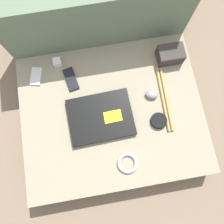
# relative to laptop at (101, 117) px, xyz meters

# --- Properties ---
(ground_plane) EXTENTS (8.00, 8.00, 0.00)m
(ground_plane) POSITION_rel_laptop_xyz_m (0.06, 0.02, -0.17)
(ground_plane) COLOR #7A6651
(couch_seat) EXTENTS (0.95, 0.78, 0.15)m
(couch_seat) POSITION_rel_laptop_xyz_m (0.06, 0.02, -0.09)
(couch_seat) COLOR gray
(couch_seat) RESTS_ON ground_plane
(couch_backrest) EXTENTS (0.95, 0.20, 0.49)m
(couch_backrest) POSITION_rel_laptop_xyz_m (0.06, 0.50, 0.08)
(couch_backrest) COLOR #60755B
(couch_backrest) RESTS_ON ground_plane
(laptop) EXTENTS (0.33, 0.26, 0.03)m
(laptop) POSITION_rel_laptop_xyz_m (0.00, 0.00, 0.00)
(laptop) COLOR black
(laptop) RESTS_ON couch_seat
(computer_mouse) EXTENTS (0.08, 0.07, 0.03)m
(computer_mouse) POSITION_rel_laptop_xyz_m (0.28, 0.07, 0.00)
(computer_mouse) COLOR gray
(computer_mouse) RESTS_ON couch_seat
(speaker_puck) EXTENTS (0.09, 0.09, 0.02)m
(speaker_puck) POSITION_rel_laptop_xyz_m (0.29, -0.07, -0.00)
(speaker_puck) COLOR black
(speaker_puck) RESTS_ON couch_seat
(phone_silver) EXTENTS (0.08, 0.11, 0.01)m
(phone_silver) POSITION_rel_laptop_xyz_m (-0.31, 0.28, -0.01)
(phone_silver) COLOR silver
(phone_silver) RESTS_ON couch_seat
(phone_black) EXTENTS (0.08, 0.14, 0.01)m
(phone_black) POSITION_rel_laptop_xyz_m (-0.12, 0.23, -0.01)
(phone_black) COLOR black
(phone_black) RESTS_ON couch_seat
(camera_pouch) EXTENTS (0.13, 0.09, 0.08)m
(camera_pouch) POSITION_rel_laptop_xyz_m (0.42, 0.27, 0.02)
(camera_pouch) COLOR #38332D
(camera_pouch) RESTS_ON couch_seat
(charger_brick) EXTENTS (0.04, 0.04, 0.04)m
(charger_brick) POSITION_rel_laptop_xyz_m (-0.18, 0.34, 0.01)
(charger_brick) COLOR silver
(charger_brick) RESTS_ON couch_seat
(cable_coil) EXTENTS (0.10, 0.10, 0.02)m
(cable_coil) POSITION_rel_laptop_xyz_m (0.09, -0.25, -0.01)
(cable_coil) COLOR #B2B2B7
(cable_coil) RESTS_ON couch_seat
(drumstick_pair) EXTENTS (0.05, 0.34, 0.02)m
(drumstick_pair) POSITION_rel_laptop_xyz_m (0.35, 0.04, -0.01)
(drumstick_pair) COLOR tan
(drumstick_pair) RESTS_ON couch_seat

